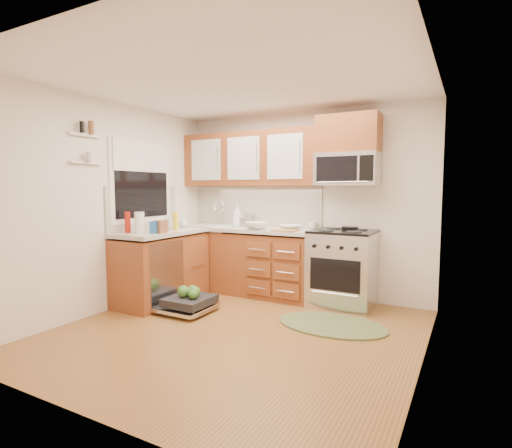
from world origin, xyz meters
The scene contains 38 objects.
floor centered at (0.00, 0.00, 0.00)m, with size 3.50×3.50×0.00m, color brown.
ceiling centered at (0.00, 0.00, 2.50)m, with size 3.50×3.50×0.00m, color white.
wall_back centered at (0.00, 1.75, 1.25)m, with size 3.50×0.04×2.50m, color silver.
wall_front centered at (0.00, -1.75, 1.25)m, with size 3.50×0.04×2.50m, color silver.
wall_left centered at (-1.75, 0.00, 1.25)m, with size 0.04×3.50×2.50m, color silver.
wall_right centered at (1.75, 0.00, 1.25)m, with size 0.04×3.50×2.50m, color silver.
base_cabinet_back centered at (-0.73, 1.45, 0.42)m, with size 2.05×0.60×0.85m, color brown.
base_cabinet_left centered at (-1.45, 0.52, 0.42)m, with size 0.60×1.25×0.85m, color brown.
countertop_back centered at (-0.72, 1.44, 0.90)m, with size 2.07×0.64×0.05m, color #B8B2A8.
countertop_left centered at (-1.44, 0.53, 0.90)m, with size 0.64×1.27×0.05m, color #B8B2A8.
backsplash_back centered at (-0.73, 1.74, 1.21)m, with size 2.05×0.02×0.57m, color #AFAB9D.
backsplash_left centered at (-1.74, 0.52, 1.21)m, with size 0.02×1.25×0.57m, color #AFAB9D.
upper_cabinets centered at (-0.73, 1.57, 1.88)m, with size 2.05×0.35×0.75m, color brown, non-canonical shape.
cabinet_over_mw centered at (0.68, 1.57, 2.13)m, with size 0.76×0.35×0.47m, color brown.
range centered at (0.68, 1.43, 0.47)m, with size 0.76×0.64×0.95m, color silver, non-canonical shape.
microwave centered at (0.68, 1.55, 1.70)m, with size 0.76×0.38×0.40m, color silver, non-canonical shape.
sink centered at (-1.25, 1.42, 0.80)m, with size 0.62×0.50×0.26m, color white, non-canonical shape.
dishwasher centered at (-0.86, 0.30, 0.10)m, with size 0.70×0.60×0.20m, color silver, non-canonical shape.
window centered at (-1.74, 0.50, 1.55)m, with size 0.03×1.05×1.05m, color white, non-canonical shape.
window_blind centered at (-1.71, 0.50, 1.88)m, with size 0.02×0.96×0.40m, color white.
shelf_upper centered at (-1.72, -0.35, 2.05)m, with size 0.04×0.40×0.03m, color white.
shelf_lower centered at (-1.72, -0.35, 1.75)m, with size 0.04×0.40×0.03m, color white.
rug centered at (0.80, 0.66, 0.01)m, with size 1.18×0.77×0.02m, color brown, non-canonical shape.
skillet centered at (0.73, 1.55, 0.97)m, with size 0.21×0.21×0.04m, color black.
stock_pot centered at (-0.77, 1.50, 0.99)m, with size 0.21×0.21×0.13m, color silver.
cutting_board centered at (-0.01, 1.22, 0.94)m, with size 0.31×0.20×0.02m, color #AB8D4E.
canister centered at (-0.78, 1.65, 1.01)m, with size 0.11×0.11×0.18m, color silver.
paper_towel_roll centered at (-1.48, 0.19, 1.05)m, with size 0.12×0.12×0.26m, color white.
mustard_bottle centered at (-1.30, 0.65, 1.04)m, with size 0.07×0.07×0.23m, color yellow.
red_bottle centered at (-1.62, 0.13, 1.05)m, with size 0.07×0.07×0.26m, color #A9190E.
wooden_box centered at (-1.25, 0.30, 1.00)m, with size 0.15×0.11×0.15m, color brown.
blue_carton centered at (-1.29, 0.23, 1.00)m, with size 0.09×0.05×0.14m, color #245CAA.
bowl_a centered at (0.00, 1.38, 0.96)m, with size 0.27×0.27×0.07m, color #999999.
bowl_b centered at (-0.44, 1.25, 0.97)m, with size 0.30×0.30×0.10m, color #999999.
cup centered at (0.20, 1.65, 0.97)m, with size 0.12×0.12×0.09m, color #999999.
soap_bottle_a centered at (-0.84, 1.42, 1.08)m, with size 0.12×0.12×0.31m, color #999999.
soap_bottle_b centered at (-1.45, 0.70, 1.03)m, with size 0.09×0.10×0.21m, color #999999.
soap_bottle_c centered at (-1.48, 1.03, 1.00)m, with size 0.12×0.12×0.16m, color #999999.
Camera 1 is at (2.06, -3.37, 1.45)m, focal length 28.00 mm.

